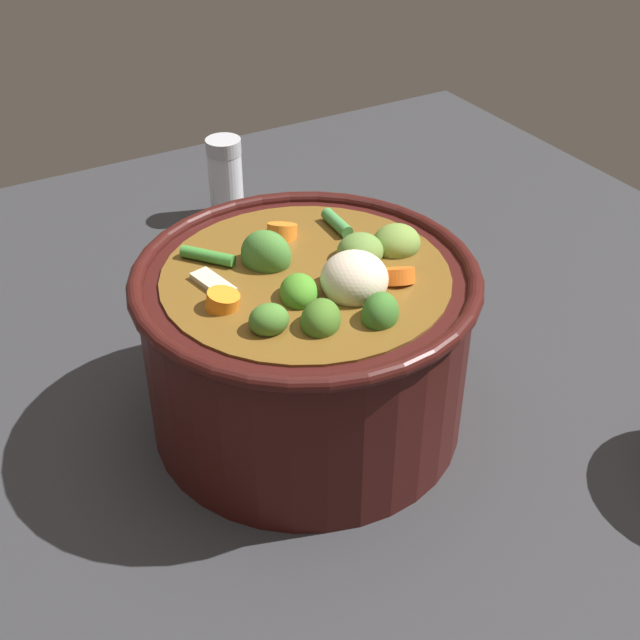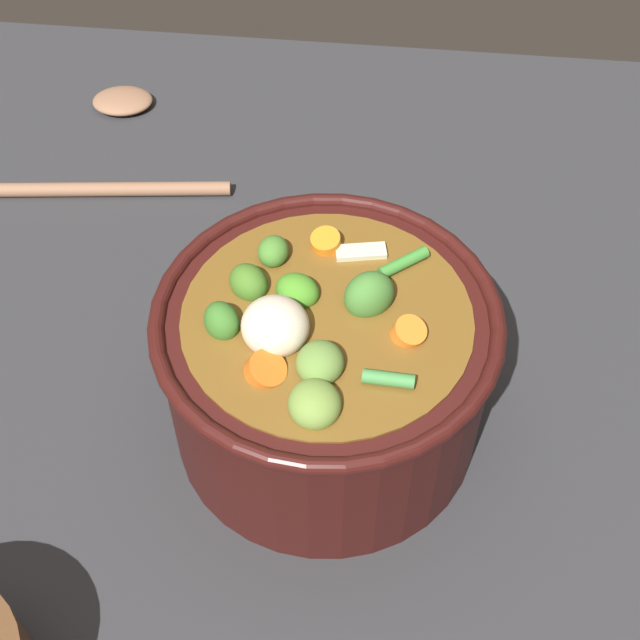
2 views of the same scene
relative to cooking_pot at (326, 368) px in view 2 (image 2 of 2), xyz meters
name	(u,v)px [view 2 (image 2 of 2)]	position (x,y,z in m)	size (l,w,h in m)	color
ground_plane	(326,421)	(0.00, 0.00, -0.08)	(1.10, 1.10, 0.00)	#2D2D30
cooking_pot	(326,368)	(0.00, 0.00, 0.00)	(0.26, 0.26, 0.17)	#38110F
wooden_spoon	(114,143)	(0.33, 0.26, -0.07)	(0.20, 0.26, 0.02)	#8E6348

